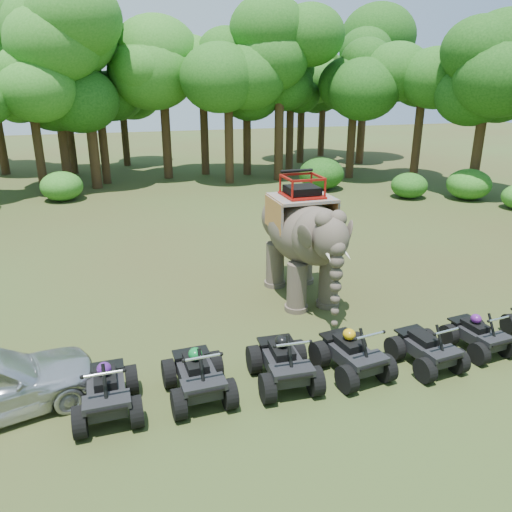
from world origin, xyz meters
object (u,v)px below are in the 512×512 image
at_px(atv_5, 479,330).
at_px(atv_1, 197,369).
at_px(atv_4, 427,343).
at_px(elephant, 302,237).
at_px(atv_2, 284,356).
at_px(atv_3, 352,348).
at_px(atv_0, 106,385).

bearing_deg(atv_5, atv_1, 172.87).
bearing_deg(atv_5, atv_4, -178.15).
relative_size(elephant, atv_2, 2.52).
bearing_deg(atv_1, atv_3, -4.43).
relative_size(atv_1, atv_5, 1.16).
xyz_separation_m(atv_2, atv_4, (3.51, -0.25, -0.07)).
distance_m(elephant, atv_1, 6.10).
distance_m(atv_2, atv_5, 5.18).
height_order(atv_3, atv_4, atv_3).
xyz_separation_m(elephant, atv_1, (-4.01, -4.42, -1.28)).
relative_size(elephant, atv_5, 2.97).
xyz_separation_m(atv_3, atv_5, (3.52, 0.07, -0.08)).
bearing_deg(atv_5, atv_2, 173.00).
distance_m(atv_3, atv_4, 1.87).
height_order(elephant, atv_5, elephant).
bearing_deg(elephant, atv_2, -116.31).
bearing_deg(atv_3, atv_2, 168.79).
bearing_deg(atv_0, atv_3, -1.94).
bearing_deg(atv_2, atv_5, 1.75).
bearing_deg(atv_0, atv_2, -1.04).
distance_m(atv_1, atv_4, 5.46).
relative_size(atv_0, atv_3, 1.02).
xyz_separation_m(atv_0, atv_2, (3.83, 0.05, 0.01)).
distance_m(atv_0, atv_5, 9.01).
relative_size(elephant, atv_3, 2.61).
distance_m(atv_0, atv_1, 1.89).
distance_m(elephant, atv_3, 4.70).
bearing_deg(atv_4, atv_1, 169.37).
distance_m(atv_4, atv_5, 1.69).
height_order(atv_0, atv_4, atv_0).
bearing_deg(atv_4, atv_0, 170.55).
height_order(elephant, atv_2, elephant).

